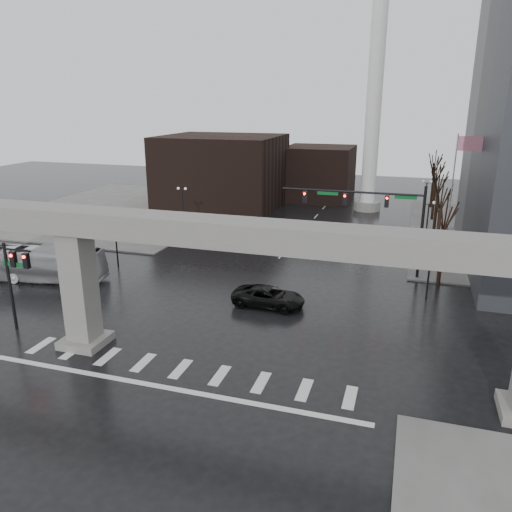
% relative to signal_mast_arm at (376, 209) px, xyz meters
% --- Properties ---
extents(ground, '(160.00, 160.00, 0.00)m').
position_rel_signal_mast_arm_xyz_m(ground, '(-8.99, -18.80, -5.83)').
color(ground, black).
rests_on(ground, ground).
extents(sidewalk_nw, '(28.00, 36.00, 0.15)m').
position_rel_signal_mast_arm_xyz_m(sidewalk_nw, '(-34.99, 17.20, -5.75)').
color(sidewalk_nw, slate).
rests_on(sidewalk_nw, ground).
extents(elevated_guideway, '(48.00, 2.60, 8.70)m').
position_rel_signal_mast_arm_xyz_m(elevated_guideway, '(-7.73, -18.80, 1.05)').
color(elevated_guideway, gray).
rests_on(elevated_guideway, ground).
extents(building_far_left, '(16.00, 14.00, 10.00)m').
position_rel_signal_mast_arm_xyz_m(building_far_left, '(-22.99, 23.20, -0.83)').
color(building_far_left, black).
rests_on(building_far_left, ground).
extents(building_far_mid, '(10.00, 10.00, 8.00)m').
position_rel_signal_mast_arm_xyz_m(building_far_mid, '(-10.99, 33.20, -1.83)').
color(building_far_mid, black).
rests_on(building_far_mid, ground).
extents(smokestack, '(3.60, 3.60, 30.00)m').
position_rel_signal_mast_arm_xyz_m(smokestack, '(-2.99, 27.20, 7.52)').
color(smokestack, silver).
rests_on(smokestack, ground).
extents(signal_mast_arm, '(12.12, 0.43, 8.00)m').
position_rel_signal_mast_arm_xyz_m(signal_mast_arm, '(0.00, 0.00, 0.00)').
color(signal_mast_arm, black).
rests_on(signal_mast_arm, ground).
extents(signal_left_pole, '(2.30, 0.30, 6.00)m').
position_rel_signal_mast_arm_xyz_m(signal_left_pole, '(-21.24, -18.30, -1.76)').
color(signal_left_pole, black).
rests_on(signal_left_pole, ground).
extents(flagpole_assembly, '(2.06, 0.12, 12.00)m').
position_rel_signal_mast_arm_xyz_m(flagpole_assembly, '(6.30, 3.20, 1.70)').
color(flagpole_assembly, silver).
rests_on(flagpole_assembly, ground).
extents(lamp_right_0, '(1.22, 0.32, 5.11)m').
position_rel_signal_mast_arm_xyz_m(lamp_right_0, '(4.51, -4.80, -2.36)').
color(lamp_right_0, black).
rests_on(lamp_right_0, ground).
extents(lamp_right_1, '(1.22, 0.32, 5.11)m').
position_rel_signal_mast_arm_xyz_m(lamp_right_1, '(4.51, 9.20, -2.36)').
color(lamp_right_1, black).
rests_on(lamp_right_1, ground).
extents(lamp_right_2, '(1.22, 0.32, 5.11)m').
position_rel_signal_mast_arm_xyz_m(lamp_right_2, '(4.51, 23.20, -2.36)').
color(lamp_right_2, black).
rests_on(lamp_right_2, ground).
extents(lamp_left_0, '(1.22, 0.32, 5.11)m').
position_rel_signal_mast_arm_xyz_m(lamp_left_0, '(-22.49, -4.80, -2.36)').
color(lamp_left_0, black).
rests_on(lamp_left_0, ground).
extents(lamp_left_1, '(1.22, 0.32, 5.11)m').
position_rel_signal_mast_arm_xyz_m(lamp_left_1, '(-22.49, 9.20, -2.36)').
color(lamp_left_1, black).
rests_on(lamp_left_1, ground).
extents(lamp_left_2, '(1.22, 0.32, 5.11)m').
position_rel_signal_mast_arm_xyz_m(lamp_left_2, '(-22.49, 23.20, -2.36)').
color(lamp_left_2, black).
rests_on(lamp_left_2, ground).
extents(tree_right_0, '(1.09, 1.58, 7.50)m').
position_rel_signal_mast_arm_xyz_m(tree_right_0, '(5.54, -0.78, -3.04)').
color(tree_right_0, black).
rests_on(tree_right_0, ground).
extents(tree_right_1, '(1.09, 1.61, 7.67)m').
position_rel_signal_mast_arm_xyz_m(tree_right_1, '(5.54, 7.22, -2.98)').
color(tree_right_1, black).
rests_on(tree_right_1, ground).
extents(tree_right_2, '(1.10, 1.63, 7.85)m').
position_rel_signal_mast_arm_xyz_m(tree_right_2, '(5.54, 15.22, -2.91)').
color(tree_right_2, black).
rests_on(tree_right_2, ground).
extents(tree_right_3, '(1.11, 1.66, 8.02)m').
position_rel_signal_mast_arm_xyz_m(tree_right_3, '(5.54, 23.22, -2.85)').
color(tree_right_3, black).
rests_on(tree_right_3, ground).
extents(tree_right_4, '(1.12, 1.69, 8.19)m').
position_rel_signal_mast_arm_xyz_m(tree_right_4, '(5.54, 31.22, -2.79)').
color(tree_right_4, black).
rests_on(tree_right_4, ground).
extents(pickup_truck, '(5.44, 2.63, 1.49)m').
position_rel_signal_mast_arm_xyz_m(pickup_truck, '(-6.71, -9.58, -5.08)').
color(pickup_truck, black).
rests_on(pickup_truck, ground).
extents(city_bus, '(10.92, 4.26, 2.97)m').
position_rel_signal_mast_arm_xyz_m(city_bus, '(-26.48, -9.90, -4.35)').
color(city_bus, '#ABABB0').
rests_on(city_bus, ground).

